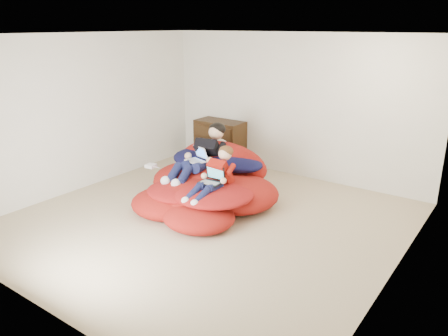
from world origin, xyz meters
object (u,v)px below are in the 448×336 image
Objects in this scene: younger_boy at (216,173)px; laptop_white at (198,157)px; dresser at (220,142)px; older_boy at (203,152)px; beanbag_pile at (207,185)px; laptop_black at (213,178)px.

laptop_white is at bearing 148.45° from younger_boy.
dresser is 2.39m from younger_boy.
beanbag_pile is at bearing -43.30° from older_boy.
younger_boy reaches higher than laptop_white.
older_boy reaches higher than laptop_white.
laptop_black is at bearing -90.00° from younger_boy.
younger_boy is 3.13× the size of laptop_black.
laptop_white is at bearing 159.42° from beanbag_pile.
older_boy is at bearing 140.25° from younger_boy.
older_boy reaches higher than dresser.
older_boy reaches higher than laptop_black.
younger_boy reaches higher than beanbag_pile.
older_boy is (-0.25, 0.23, 0.42)m from beanbag_pile.
beanbag_pile is at bearing 142.67° from younger_boy.
dresser is 1.92m from beanbag_pile.
younger_boy is 0.09m from laptop_black.
laptop_white is (-0.25, 0.09, 0.38)m from beanbag_pile.
younger_boy reaches higher than dresser.
younger_boy reaches higher than laptop_black.
laptop_white is 0.80m from laptop_black.
younger_boy is at bearing -31.55° from laptop_white.
beanbag_pile is 0.46m from laptop_white.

